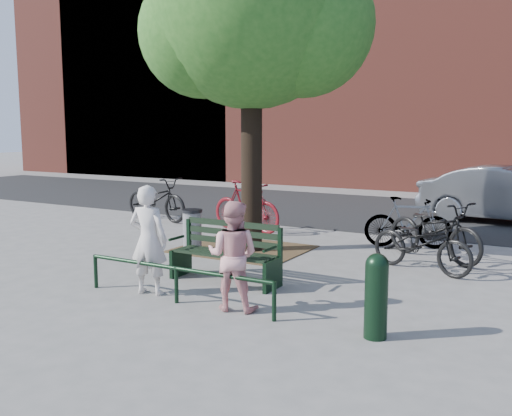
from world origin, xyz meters
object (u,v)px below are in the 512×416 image
Objects in this scene: park_bench at (227,251)px; person_left at (149,240)px; parked_car at (510,195)px; bicycle_c at (422,243)px; litter_bin at (192,230)px; bollard at (376,293)px; person_right at (233,256)px.

person_left is at bearing -117.90° from park_bench.
bicycle_c is at bearing 176.82° from parked_car.
litter_bin is 0.19× the size of parked_car.
bicycle_c is (4.24, 0.59, 0.07)m from litter_bin.
person_right is at bearing 177.68° from bollard.
park_bench is 1.78× the size of bollard.
person_left is 9.93m from parked_car.
bicycle_c is at bearing 40.88° from park_bench.
person_right reaches higher than bollard.
person_right is 3.73m from litter_bin.
parked_car is (4.94, 6.53, 0.30)m from litter_bin.
bollard is 1.21× the size of litter_bin.
person_right reaches higher than parked_car.
person_left reaches higher than person_right.
parked_car is (0.40, 9.28, 0.18)m from bollard.
person_left is 1.41m from person_right.
person_right is 1.96m from bollard.
parked_car reaches higher than bollard.
litter_bin is 8.20m from parked_car.
person_left is 0.37× the size of parked_car.
park_bench is at bearing -128.93° from person_left.
person_right is 1.47× the size of bollard.
park_bench is at bearing 148.66° from bicycle_c.
park_bench is 1.41m from person_right.
bollard is at bearing -23.66° from park_bench.
litter_bin is (-1.79, 1.53, -0.07)m from park_bench.
person_left reaches higher than parked_car.
bollard is at bearing -31.11° from litter_bin.
parked_car reaches higher than litter_bin.
bollard is at bearing 165.42° from person_right.
bicycle_c is at bearing -144.20° from person_left.
person_right is at bearing 171.02° from bicycle_c.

